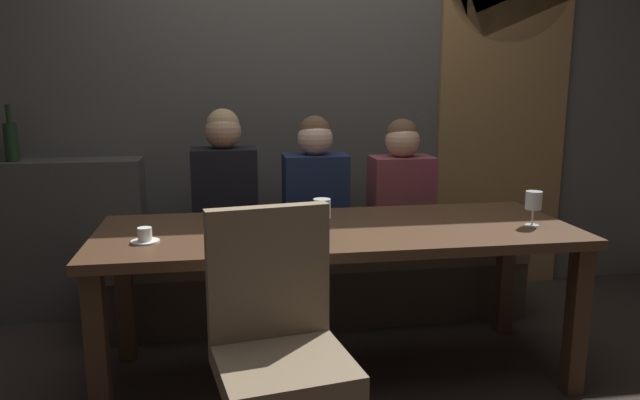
% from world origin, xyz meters
% --- Properties ---
extents(ground, '(9.00, 9.00, 0.00)m').
position_xyz_m(ground, '(0.00, 0.00, 0.00)').
color(ground, black).
extents(back_wall_tiled, '(6.00, 0.12, 3.00)m').
position_xyz_m(back_wall_tiled, '(0.00, 1.22, 1.50)').
color(back_wall_tiled, '#4C4944').
rests_on(back_wall_tiled, ground).
extents(arched_door, '(0.90, 0.05, 2.55)m').
position_xyz_m(arched_door, '(1.35, 1.15, 1.36)').
color(arched_door, olive).
rests_on(arched_door, ground).
extents(back_counter, '(1.10, 0.28, 0.95)m').
position_xyz_m(back_counter, '(-1.55, 1.04, 0.47)').
color(back_counter, '#413E3A').
rests_on(back_counter, ground).
extents(dining_table, '(2.20, 0.84, 0.74)m').
position_xyz_m(dining_table, '(0.00, 0.00, 0.65)').
color(dining_table, '#412B1C').
rests_on(dining_table, ground).
extents(banquette_bench, '(2.50, 0.44, 0.45)m').
position_xyz_m(banquette_bench, '(0.00, 0.70, 0.23)').
color(banquette_bench, '#40352A').
rests_on(banquette_bench, ground).
extents(chair_near_side, '(0.51, 0.51, 0.98)m').
position_xyz_m(chair_near_side, '(-0.35, -0.72, 0.56)').
color(chair_near_side, '#4C3321').
rests_on(chair_near_side, ground).
extents(diner_redhead, '(0.36, 0.24, 0.81)m').
position_xyz_m(diner_redhead, '(-0.51, 0.71, 0.83)').
color(diner_redhead, black).
rests_on(diner_redhead, banquette_bench).
extents(diner_bearded, '(0.36, 0.24, 0.77)m').
position_xyz_m(diner_bearded, '(0.00, 0.67, 0.81)').
color(diner_bearded, '#192342').
rests_on(diner_bearded, banquette_bench).
extents(diner_far_end, '(0.36, 0.24, 0.74)m').
position_xyz_m(diner_far_end, '(0.51, 0.68, 0.80)').
color(diner_far_end, brown).
rests_on(diner_far_end, banquette_bench).
extents(wine_bottle_dark_red, '(0.08, 0.08, 0.33)m').
position_xyz_m(wine_bottle_dark_red, '(-1.71, 1.02, 1.07)').
color(wine_bottle_dark_red, black).
rests_on(wine_bottle_dark_red, back_counter).
extents(wine_glass_center_front, '(0.08, 0.08, 0.16)m').
position_xyz_m(wine_glass_center_front, '(-0.10, -0.14, 0.86)').
color(wine_glass_center_front, silver).
rests_on(wine_glass_center_front, dining_table).
extents(wine_glass_end_right, '(0.08, 0.08, 0.16)m').
position_xyz_m(wine_glass_end_right, '(-0.14, -0.27, 0.86)').
color(wine_glass_end_right, silver).
rests_on(wine_glass_end_right, dining_table).
extents(wine_glass_near_right, '(0.08, 0.08, 0.16)m').
position_xyz_m(wine_glass_near_right, '(0.91, -0.12, 0.85)').
color(wine_glass_near_right, silver).
rests_on(wine_glass_near_right, dining_table).
extents(espresso_cup, '(0.12, 0.12, 0.06)m').
position_xyz_m(espresso_cup, '(-0.85, -0.13, 0.77)').
color(espresso_cup, white).
rests_on(espresso_cup, dining_table).
extents(dessert_plate, '(0.19, 0.19, 0.05)m').
position_xyz_m(dessert_plate, '(-0.46, -0.22, 0.75)').
color(dessert_plate, white).
rests_on(dessert_plate, dining_table).
extents(folded_napkin, '(0.13, 0.12, 0.01)m').
position_xyz_m(folded_napkin, '(-0.14, 0.16, 0.74)').
color(folded_napkin, silver).
rests_on(folded_napkin, dining_table).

